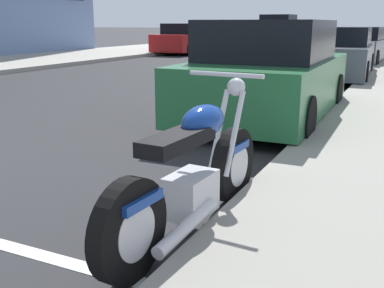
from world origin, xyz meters
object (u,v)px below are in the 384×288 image
object	(u,v)px
crossing_truck	(289,32)
car_opposite_curb	(187,39)
parked_car_at_intersection	(337,54)
parked_car_second_in_row	(356,46)
parked_car_near_corner	(269,74)
parked_motorcycle	(193,176)

from	to	relation	value
crossing_truck	car_opposite_curb	size ratio (longest dim) A/B	1.10
parked_car_at_intersection	parked_car_second_in_row	distance (m)	4.98
parked_car_near_corner	parked_car_second_in_row	size ratio (longest dim) A/B	0.93
parked_car_at_intersection	crossing_truck	xyz separation A→B (m)	(16.77, 5.47, 0.26)
parked_car_near_corner	car_opposite_curb	size ratio (longest dim) A/B	0.88
parked_car_at_intersection	crossing_truck	size ratio (longest dim) A/B	0.87
parked_car_near_corner	parked_car_at_intersection	world-z (taller)	parked_car_near_corner
parked_motorcycle	parked_car_at_intersection	world-z (taller)	parked_car_at_intersection
parked_car_near_corner	parked_car_at_intersection	xyz separation A→B (m)	(6.07, -0.11, -0.05)
parked_motorcycle	car_opposite_curb	bearing A→B (deg)	30.09
crossing_truck	parked_car_near_corner	bearing A→B (deg)	106.02
car_opposite_curb	parked_motorcycle	bearing A→B (deg)	25.84
parked_car_second_in_row	parked_car_at_intersection	bearing A→B (deg)	-177.05
parked_car_second_in_row	crossing_truck	world-z (taller)	crossing_truck
parked_car_at_intersection	car_opposite_curb	world-z (taller)	car_opposite_curb
parked_motorcycle	car_opposite_curb	xyz separation A→B (m)	(18.21, 8.95, 0.27)
parked_motorcycle	parked_car_near_corner	size ratio (longest dim) A/B	0.51
parked_car_at_intersection	parked_car_second_in_row	bearing A→B (deg)	-1.96
parked_car_second_in_row	car_opposite_curb	xyz separation A→B (m)	(3.01, 8.34, 0.05)
parked_motorcycle	parked_car_second_in_row	world-z (taller)	parked_car_second_in_row
parked_car_at_intersection	crossing_truck	world-z (taller)	crossing_truck
parked_motorcycle	crossing_truck	xyz separation A→B (m)	(27.00, 6.03, 0.50)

